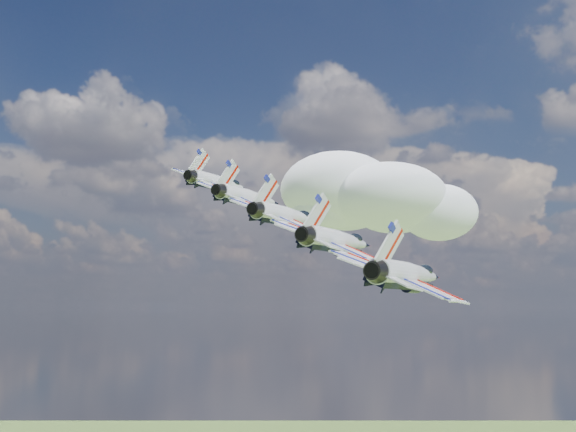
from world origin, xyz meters
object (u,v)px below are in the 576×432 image
(jet_0, at_px, (219,183))
(jet_1, at_px, (250,197))
(jet_3, at_px, (339,241))
(jet_2, at_px, (288,216))
(jet_4, at_px, (409,274))

(jet_0, bearing_deg, jet_1, -38.98)
(jet_0, relative_size, jet_3, 1.00)
(jet_2, relative_size, jet_3, 1.00)
(jet_0, height_order, jet_1, jet_0)
(jet_0, relative_size, jet_2, 1.00)
(jet_4, bearing_deg, jet_0, 141.02)
(jet_2, height_order, jet_3, jet_2)
(jet_1, height_order, jet_3, jet_1)
(jet_0, bearing_deg, jet_2, -38.98)
(jet_2, bearing_deg, jet_0, 141.02)
(jet_0, bearing_deg, jet_4, -38.98)
(jet_2, distance_m, jet_3, 12.33)
(jet_1, bearing_deg, jet_0, 141.02)
(jet_0, height_order, jet_3, jet_0)
(jet_0, height_order, jet_4, jet_0)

